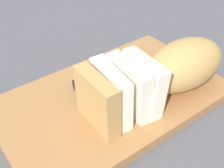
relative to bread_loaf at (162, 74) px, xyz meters
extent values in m
plane|color=#4C4C51|center=(0.08, -0.06, -0.08)|extent=(3.00, 3.00, 0.00)
cube|color=#9E6B3D|center=(0.08, -0.06, -0.06)|extent=(0.48, 0.30, 0.02)
ellipsoid|color=tan|center=(-0.06, 0.01, 0.00)|extent=(0.20, 0.13, 0.11)
cube|color=#F2E8CC|center=(0.05, 0.00, 0.00)|extent=(0.04, 0.11, 0.11)
cube|color=#F2E8CC|center=(0.09, -0.01, 0.00)|extent=(0.04, 0.11, 0.11)
cube|color=#F2E8CC|center=(0.12, -0.02, 0.00)|extent=(0.05, 0.11, 0.11)
cube|color=tan|center=(0.15, -0.01, 0.00)|extent=(0.04, 0.11, 0.11)
cube|color=silver|center=(-0.03, -0.09, -0.05)|extent=(0.22, 0.07, 0.00)
cylinder|color=black|center=(0.11, -0.12, -0.04)|extent=(0.06, 0.04, 0.02)
cube|color=silver|center=(0.08, -0.11, -0.04)|extent=(0.03, 0.03, 0.02)
sphere|color=tan|center=(0.04, -0.05, -0.05)|extent=(0.00, 0.00, 0.00)
sphere|color=tan|center=(0.00, -0.07, -0.05)|extent=(0.00, 0.00, 0.00)
camera|label=1|loc=(0.37, 0.31, 0.35)|focal=47.45mm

